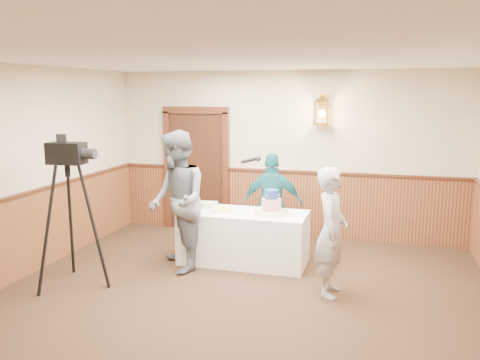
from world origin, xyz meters
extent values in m
plane|color=black|center=(0.00, 0.00, 0.00)|extent=(7.00, 7.00, 0.00)
cube|color=#C3AE92|center=(0.00, 3.50, 1.40)|extent=(6.00, 0.02, 2.80)
cube|color=white|center=(0.00, 0.00, 2.80)|extent=(6.00, 7.00, 0.02)
cube|color=#592619|center=(0.00, 3.48, 0.55)|extent=(5.98, 0.04, 1.10)
cube|color=#462112|center=(0.00, 3.46, 1.12)|extent=(5.98, 0.07, 0.04)
cube|color=#33190E|center=(-1.60, 3.45, 1.05)|extent=(1.00, 0.06, 2.10)
cube|color=white|center=(-0.30, 1.90, 0.38)|extent=(1.80, 0.80, 0.75)
cube|color=#F6E5B8|center=(0.11, 1.85, 0.78)|extent=(0.42, 0.42, 0.07)
cylinder|color=red|center=(0.11, 1.85, 0.90)|extent=(0.28, 0.28, 0.16)
cylinder|color=#224290|center=(0.11, 1.85, 1.04)|extent=(0.20, 0.20, 0.13)
cube|color=#FFE798|center=(-0.62, 1.85, 0.78)|extent=(0.37, 0.32, 0.06)
cube|color=#B1D898|center=(-0.93, 2.04, 0.79)|extent=(0.34, 0.29, 0.07)
imported|color=slate|center=(-1.10, 1.36, 0.97)|extent=(1.14, 1.19, 1.94)
cylinder|color=black|center=(-0.20, 1.81, 1.51)|extent=(0.22, 0.13, 0.09)
sphere|color=black|center=(-0.09, 1.86, 1.54)|extent=(0.08, 0.08, 0.08)
imported|color=#A4A4A9|center=(1.03, 1.06, 0.79)|extent=(0.38, 0.58, 1.58)
imported|color=#165A61|center=(-0.01, 2.47, 0.77)|extent=(0.95, 0.49, 1.55)
cube|color=black|center=(-2.17, 0.46, 1.70)|extent=(0.47, 0.28, 0.27)
cylinder|color=black|center=(-1.88, 0.48, 1.70)|extent=(0.19, 0.15, 0.13)
camera|label=1|loc=(1.59, -4.91, 2.46)|focal=38.00mm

